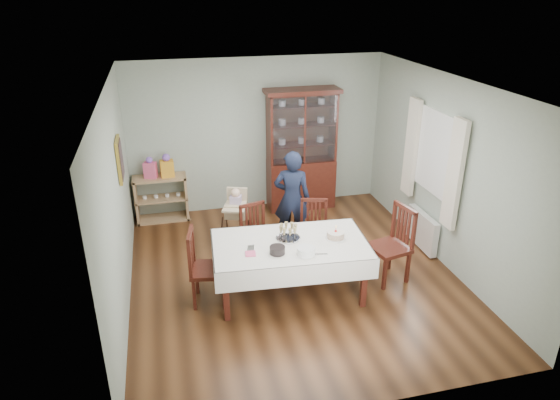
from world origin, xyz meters
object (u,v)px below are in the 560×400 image
object	(u,v)px
china_cabinet	(301,148)
chair_far_left	(258,248)
chair_end_left	(208,281)
gift_bag_orange	(167,166)
chair_end_right	(389,259)
woman	(292,199)
champagne_tray	(288,235)
sideboard	(162,198)
high_chair	(237,224)
birthday_cake	(336,235)
dining_table	(290,268)
gift_bag_pink	(150,169)
chair_far_right	(314,243)

from	to	relation	value
china_cabinet	chair_far_left	world-z (taller)	china_cabinet
chair_end_left	gift_bag_orange	size ratio (longest dim) A/B	2.51
chair_end_right	woman	size ratio (longest dim) A/B	0.70
champagne_tray	woman	bearing A→B (deg)	72.75
sideboard	woman	bearing A→B (deg)	-34.70
woman	high_chair	world-z (taller)	woman
chair_far_left	gift_bag_orange	world-z (taller)	gift_bag_orange
chair_far_left	china_cabinet	bearing A→B (deg)	42.63
chair_end_right	birthday_cake	distance (m)	0.96
dining_table	chair_end_right	xyz separation A→B (m)	(1.43, 0.02, -0.06)
woman	china_cabinet	bearing A→B (deg)	-93.04
chair_end_left	gift_bag_pink	distance (m)	2.77
high_chair	birthday_cake	world-z (taller)	high_chair
sideboard	chair_far_right	xyz separation A→B (m)	(2.16, -1.94, -0.13)
gift_bag_orange	chair_end_right	bearing A→B (deg)	-42.88
sideboard	chair_end_right	size ratio (longest dim) A/B	0.84
dining_table	gift_bag_orange	distance (m)	3.11
china_cabinet	chair_end_left	xyz separation A→B (m)	(-1.98, -2.61, -0.82)
chair_far_left	chair_end_left	bearing A→B (deg)	-152.08
chair_far_left	birthday_cake	distance (m)	1.33
champagne_tray	birthday_cake	xyz separation A→B (m)	(0.61, -0.14, -0.01)
chair_far_right	chair_end_right	bearing A→B (deg)	-26.69
gift_bag_pink	birthday_cake	bearing A→B (deg)	-49.26
chair_end_right	chair_end_left	bearing A→B (deg)	-104.37
dining_table	chair_far_right	distance (m)	0.96
champagne_tray	birthday_cake	size ratio (longest dim) A/B	1.22
dining_table	chair_end_left	bearing A→B (deg)	176.04
sideboard	chair_far_right	distance (m)	2.90
chair_end_right	high_chair	distance (m)	2.40
chair_far_left	high_chair	distance (m)	0.70
chair_far_right	high_chair	bearing A→B (deg)	159.97
dining_table	chair_far_left	world-z (taller)	chair_far_left
chair_far_left	chair_end_left	world-z (taller)	chair_end_left
sideboard	chair_far_left	size ratio (longest dim) A/B	0.98
chair_end_right	woman	bearing A→B (deg)	-154.74
gift_bag_pink	dining_table	bearing A→B (deg)	-57.31
high_chair	gift_bag_pink	bearing A→B (deg)	155.87
chair_end_left	chair_far_right	bearing A→B (deg)	-56.75
gift_bag_pink	gift_bag_orange	size ratio (longest dim) A/B	0.92
chair_end_right	champagne_tray	world-z (taller)	chair_end_right
dining_table	chair_far_right	size ratio (longest dim) A/B	2.25
woman	sideboard	bearing A→B (deg)	-16.31
high_chair	gift_bag_orange	distance (m)	1.67
birthday_cake	chair_end_left	bearing A→B (deg)	176.79
dining_table	chair_end_left	distance (m)	1.08
dining_table	chair_end_right	distance (m)	1.43
sideboard	high_chair	world-z (taller)	high_chair
china_cabinet	champagne_tray	xyz separation A→B (m)	(-0.91, -2.57, -0.30)
china_cabinet	chair_far_left	xyz separation A→B (m)	(-1.18, -1.86, -0.85)
high_chair	gift_bag_orange	world-z (taller)	gift_bag_orange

